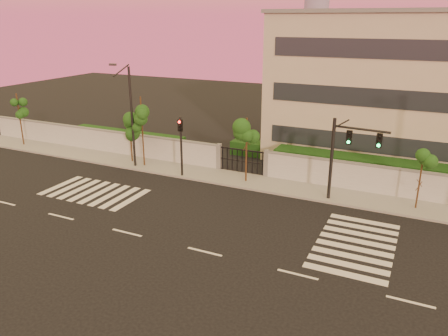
{
  "coord_description": "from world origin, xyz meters",
  "views": [
    {
      "loc": [
        9.53,
        -17.77,
        11.56
      ],
      "look_at": [
        -1.72,
        6.0,
        2.52
      ],
      "focal_mm": 35.0,
      "sensor_mm": 36.0,
      "label": 1
    }
  ],
  "objects": [
    {
      "name": "ground",
      "position": [
        0.0,
        0.0,
        0.0
      ],
      "size": [
        120.0,
        120.0,
        0.0
      ],
      "primitive_type": "plane",
      "color": "black",
      "rests_on": "ground"
    },
    {
      "name": "street_tree_c",
      "position": [
        -10.9,
        10.16,
        4.25
      ],
      "size": [
        1.49,
        1.18,
        5.78
      ],
      "color": "#382314",
      "rests_on": "ground"
    },
    {
      "name": "street_tree_e",
      "position": [
        9.7,
        10.44,
        2.95
      ],
      "size": [
        1.35,
        1.08,
        4.01
      ],
      "color": "#382314",
      "rests_on": "ground"
    },
    {
      "name": "traffic_signal_secondary",
      "position": [
        -6.87,
        9.34,
        2.98
      ],
      "size": [
        0.37,
        0.35,
        4.7
      ],
      "rotation": [
        0.0,
        0.0,
        -0.33
      ],
      "color": "black",
      "rests_on": "ground"
    },
    {
      "name": "traffic_signal_main",
      "position": [
        5.0,
        9.65,
        3.54
      ],
      "size": [
        3.54,
        0.53,
        5.6
      ],
      "rotation": [
        0.0,
        0.0,
        -0.11
      ],
      "color": "black",
      "rests_on": "ground"
    },
    {
      "name": "hedge_row",
      "position": [
        1.17,
        14.74,
        0.82
      ],
      "size": [
        41.0,
        4.25,
        1.8
      ],
      "color": "black",
      "rests_on": "ground"
    },
    {
      "name": "street_tree_b",
      "position": [
        -12.46,
        10.62,
        2.99
      ],
      "size": [
        1.53,
        1.22,
        4.06
      ],
      "color": "#382314",
      "rests_on": "ground"
    },
    {
      "name": "perimeter_wall",
      "position": [
        0.1,
        12.0,
        1.07
      ],
      "size": [
        60.0,
        0.36,
        2.2
      ],
      "color": "#AAACB1",
      "rests_on": "ground"
    },
    {
      "name": "institutional_building",
      "position": [
        9.0,
        21.99,
        6.16
      ],
      "size": [
        24.4,
        12.4,
        12.25
      ],
      "color": "#BEB4A0",
      "rests_on": "ground"
    },
    {
      "name": "street_tree_a",
      "position": [
        -25.0,
        10.41,
        3.69
      ],
      "size": [
        1.53,
        1.22,
        5.02
      ],
      "color": "#382314",
      "rests_on": "ground"
    },
    {
      "name": "street_tree_d",
      "position": [
        -1.95,
        10.35,
        3.61
      ],
      "size": [
        1.62,
        1.29,
        4.9
      ],
      "color": "#382314",
      "rests_on": "ground"
    },
    {
      "name": "sidewalk",
      "position": [
        0.0,
        10.5,
        0.07
      ],
      "size": [
        60.0,
        3.0,
        0.15
      ],
      "primitive_type": "cube",
      "color": "gray",
      "rests_on": "ground"
    },
    {
      "name": "road_markings",
      "position": [
        -1.58,
        3.76,
        0.01
      ],
      "size": [
        57.0,
        7.62,
        0.02
      ],
      "color": "silver",
      "rests_on": "ground"
    },
    {
      "name": "streetlight_west",
      "position": [
        -11.52,
        9.54,
        4.58
      ],
      "size": [
        0.51,
        2.04,
        8.48
      ],
      "color": "black",
      "rests_on": "ground"
    }
  ]
}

